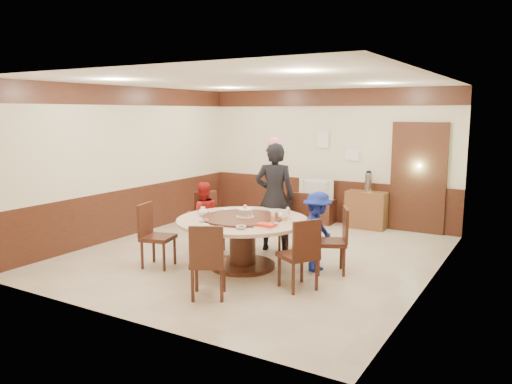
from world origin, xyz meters
The scene contains 32 objects.
room centered at (0.01, 0.01, 1.08)m, with size 6.00×6.04×2.84m.
banquet_table centered at (0.17, -0.68, 0.53)m, with size 1.97×1.97×0.78m.
chair_0 centered at (1.42, -0.23, 0.30)m, with size 0.60×0.59×0.97m.
chair_1 centered at (0.43, 0.54, 0.30)m, with size 0.48×0.49×0.97m.
chair_2 centered at (-0.88, -0.08, 0.30)m, with size 0.61×0.61×0.97m.
chair_3 centered at (-0.97, -1.31, 0.30)m, with size 0.54×0.53×0.97m.
chair_4 centered at (0.46, -1.96, 0.30)m, with size 0.60×0.60×0.97m.
chair_5 centered at (1.31, -1.10, 0.30)m, with size 0.61×0.61×0.97m.
person_standing centered at (0.12, 0.42, 0.92)m, with size 0.67×0.44×1.83m, color black.
person_red centered at (-0.96, -0.15, 0.58)m, with size 0.56×0.44×1.16m, color #A51616.
person_blue centered at (1.21, -0.27, 0.59)m, with size 0.77×0.44×1.19m, color navy.
birthday_cake centered at (0.20, -0.65, 0.84)m, with size 0.26×0.26×0.19m.
teapot_left centered at (-0.46, -0.82, 0.81)m, with size 0.17×0.15×0.13m, color white.
teapot_right centered at (0.72, -0.43, 0.81)m, with size 0.17×0.15×0.13m, color white.
bowl_0 centered at (-0.36, -0.33, 0.77)m, with size 0.16×0.16×0.04m, color white.
bowl_1 centered at (0.50, -1.24, 0.77)m, with size 0.15×0.15×0.05m, color white.
bowl_2 centered at (-0.20, -1.15, 0.77)m, with size 0.14×0.14×0.03m, color white.
bowl_3 centered at (0.79, -0.83, 0.77)m, with size 0.13×0.13×0.04m, color white.
bowl_4 centered at (-0.56, -0.61, 0.77)m, with size 0.14×0.14×0.03m, color white.
bowl_5 centered at (0.34, -0.06, 0.77)m, with size 0.15×0.15×0.05m, color white.
saucer_near centered at (-0.08, -1.33, 0.76)m, with size 0.18×0.18×0.01m, color white.
saucer_far centered at (0.62, -0.18, 0.76)m, with size 0.18×0.18×0.01m, color white.
shrimp_platter centered at (0.77, -1.02, 0.78)m, with size 0.30×0.20×0.06m.
bottle_0 centered at (0.68, -0.68, 0.83)m, with size 0.06×0.06×0.16m, color white.
bottle_1 centered at (0.86, -0.67, 0.83)m, with size 0.06×0.06×0.16m, color white.
bottle_2 centered at (0.75, -0.33, 0.83)m, with size 0.06×0.06×0.16m, color white.
tv_stand centered at (-0.17, 2.75, 0.25)m, with size 0.85×0.45×0.50m, color #3F1E13.
television centered at (-0.17, 2.75, 0.72)m, with size 0.77×0.10×0.45m, color gray.
side_cabinet centered at (0.96, 2.78, 0.38)m, with size 0.80×0.40×0.75m, color brown.
thermos centered at (0.97, 2.78, 0.94)m, with size 0.15×0.15×0.38m, color silver.
notice_left centered at (-0.10, 2.96, 1.75)m, with size 0.25×0.00×0.35m, color white.
notice_right centered at (0.55, 2.96, 1.45)m, with size 0.30×0.00×0.22m, color white.
Camera 1 is at (4.04, -6.86, 2.33)m, focal length 35.00 mm.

